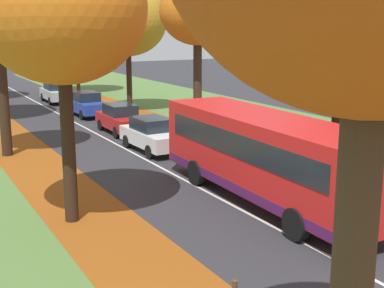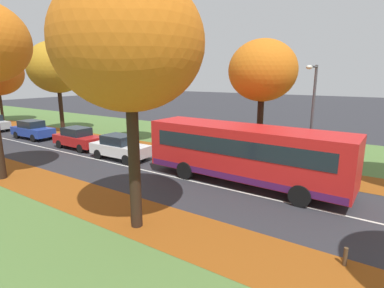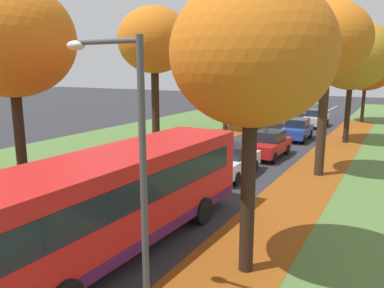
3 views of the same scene
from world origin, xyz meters
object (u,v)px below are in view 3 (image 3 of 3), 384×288
tree_right_near (252,54)px  car_silver_fourth_in_line (316,118)px  tree_left_near (11,40)px  tree_right_distant (367,64)px  tree_left_far (226,52)px  tree_right_mid (328,41)px  tree_right_far (352,55)px  car_red_following (269,144)px  tree_left_distant (270,54)px  car_blue_third_in_line (297,129)px  bus (120,195)px  streetlamp_right (129,154)px  car_white_lead (232,160)px  tree_left_mid (154,41)px

tree_right_near → car_silver_fourth_in_line: bearing=97.6°
tree_left_near → tree_right_distant: 33.22m
tree_left_far → tree_right_mid: tree_left_far is taller
tree_left_near → tree_right_far: size_ratio=1.00×
tree_right_mid → car_red_following: (-3.50, 2.58, -5.86)m
tree_left_distant → car_silver_fourth_in_line: tree_left_distant is taller
tree_left_far → tree_right_far: size_ratio=1.10×
tree_left_near → car_blue_third_in_line: bearing=70.7°
tree_right_far → car_silver_fourth_in_line: (-3.50, 6.64, -5.46)m
tree_left_far → tree_right_mid: (10.14, -10.72, -0.11)m
tree_right_near → bus: bearing=-169.9°
car_silver_fourth_in_line → car_blue_third_in_line: bearing=-89.3°
tree_right_distant → streetlamp_right: tree_right_distant is taller
tree_left_distant → car_white_lead: tree_left_distant is taller
car_red_following → tree_right_distant: bearing=79.8°
tree_left_mid → tree_left_far: tree_left_far is taller
tree_left_mid → car_blue_third_in_line: size_ratio=2.14×
tree_left_far → streetlamp_right: tree_left_far is taller
tree_right_far → car_silver_fourth_in_line: 9.28m
tree_left_far → tree_right_distant: tree_left_far is taller
car_white_lead → car_blue_third_in_line: 11.49m
tree_right_mid → streetlamp_right: 14.11m
tree_left_near → tree_right_distant: bearing=72.4°
tree_left_far → car_blue_third_in_line: size_ratio=2.27×
car_silver_fourth_in_line → tree_right_distant: bearing=57.4°
tree_left_mid → tree_right_mid: tree_left_mid is taller
tree_left_near → car_silver_fourth_in_line: size_ratio=2.06×
tree_left_far → tree_right_far: (10.14, -0.90, -0.51)m
tree_right_mid → tree_right_distant: (-0.01, 21.89, -0.85)m
tree_right_distant → car_white_lead: size_ratio=2.00×
tree_left_near → car_blue_third_in_line: tree_left_near is taller
tree_left_mid → tree_right_near: bearing=-45.9°
tree_left_mid → tree_left_distant: tree_left_distant is taller
car_silver_fourth_in_line → tree_right_far: bearing=-62.2°
tree_left_near → car_blue_third_in_line: (6.63, 18.91, -5.64)m
tree_left_far → bus: size_ratio=0.92×
tree_right_far → bus: tree_right_far is taller
tree_right_distant → car_red_following: (-3.49, -19.31, -5.01)m
tree_right_near → car_silver_fourth_in_line: size_ratio=1.79×
tree_left_far → car_white_lead: (6.29, -13.07, -5.97)m
tree_right_far → tree_right_distant: size_ratio=1.03×
tree_left_near → bus: 8.09m
tree_left_distant → tree_right_far: tree_left_distant is taller
tree_right_mid → car_silver_fourth_in_line: 17.82m
tree_right_near → car_blue_third_in_line: tree_right_near is taller
car_red_following → car_silver_fourth_in_line: bearing=89.9°
tree_left_mid → tree_right_distant: (10.17, 21.80, -1.19)m
car_silver_fourth_in_line → tree_right_mid: bearing=-78.0°
car_white_lead → tree_left_far: bearing=115.7°
tree_left_distant → tree_right_mid: 22.68m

